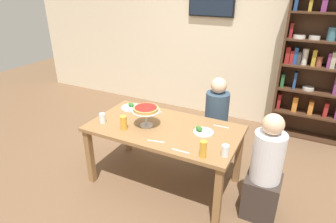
# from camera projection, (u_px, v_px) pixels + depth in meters

# --- Properties ---
(ground_plane) EXTENTS (12.00, 12.00, 0.00)m
(ground_plane) POSITION_uv_depth(u_px,v_px,m) (164.00, 180.00, 3.51)
(ground_plane) COLOR brown
(rear_partition) EXTENTS (8.00, 0.12, 2.80)m
(rear_partition) POSITION_uv_depth(u_px,v_px,m) (225.00, 36.00, 4.71)
(rear_partition) COLOR beige
(rear_partition) RESTS_ON ground_plane
(dining_table) EXTENTS (1.68, 0.91, 0.74)m
(dining_table) POSITION_uv_depth(u_px,v_px,m) (164.00, 134.00, 3.23)
(dining_table) COLOR olive
(dining_table) RESTS_ON ground_plane
(bookshelf) EXTENTS (1.10, 0.30, 2.21)m
(bookshelf) POSITION_uv_depth(u_px,v_px,m) (321.00, 65.00, 4.06)
(bookshelf) COLOR #422819
(bookshelf) RESTS_ON ground_plane
(television) EXTENTS (0.75, 0.05, 0.46)m
(television) POSITION_uv_depth(u_px,v_px,m) (212.00, 1.00, 4.51)
(television) COLOR black
(diner_head_east) EXTENTS (0.34, 0.34, 1.15)m
(diner_head_east) POSITION_uv_depth(u_px,v_px,m) (265.00, 175.00, 2.82)
(diner_head_east) COLOR #382D28
(diner_head_east) RESTS_ON ground_plane
(diner_far_right) EXTENTS (0.34, 0.34, 1.15)m
(diner_far_right) POSITION_uv_depth(u_px,v_px,m) (216.00, 126.00, 3.77)
(diner_far_right) COLOR #382D28
(diner_far_right) RESTS_ON ground_plane
(deep_dish_pizza_stand) EXTENTS (0.31, 0.31, 0.23)m
(deep_dish_pizza_stand) POSITION_uv_depth(u_px,v_px,m) (146.00, 111.00, 3.15)
(deep_dish_pizza_stand) COLOR silver
(deep_dish_pizza_stand) RESTS_ON dining_table
(salad_plate_near_diner) EXTENTS (0.25, 0.25, 0.07)m
(salad_plate_near_diner) POSITION_uv_depth(u_px,v_px,m) (131.00, 107.00, 3.67)
(salad_plate_near_diner) COLOR white
(salad_plate_near_diner) RESTS_ON dining_table
(salad_plate_far_diner) EXTENTS (0.22, 0.22, 0.07)m
(salad_plate_far_diner) POSITION_uv_depth(u_px,v_px,m) (202.00, 131.00, 3.07)
(salad_plate_far_diner) COLOR white
(salad_plate_far_diner) RESTS_ON dining_table
(beer_glass_amber_tall) EXTENTS (0.07, 0.07, 0.15)m
(beer_glass_amber_tall) POSITION_uv_depth(u_px,v_px,m) (124.00, 123.00, 3.12)
(beer_glass_amber_tall) COLOR gold
(beer_glass_amber_tall) RESTS_ON dining_table
(beer_glass_amber_short) EXTENTS (0.07, 0.07, 0.16)m
(beer_glass_amber_short) POSITION_uv_depth(u_px,v_px,m) (203.00, 149.00, 2.63)
(beer_glass_amber_short) COLOR gold
(beer_glass_amber_short) RESTS_ON dining_table
(water_glass_clear_near) EXTENTS (0.07, 0.07, 0.11)m
(water_glass_clear_near) POSITION_uv_depth(u_px,v_px,m) (225.00, 151.00, 2.65)
(water_glass_clear_near) COLOR white
(water_glass_clear_near) RESTS_ON dining_table
(water_glass_clear_far) EXTENTS (0.07, 0.07, 0.11)m
(water_glass_clear_far) POSITION_uv_depth(u_px,v_px,m) (102.00, 118.00, 3.27)
(water_glass_clear_far) COLOR white
(water_glass_clear_far) RESTS_ON dining_table
(cutlery_fork_near) EXTENTS (0.18, 0.02, 0.00)m
(cutlery_fork_near) POSITION_uv_depth(u_px,v_px,m) (181.00, 151.00, 2.74)
(cutlery_fork_near) COLOR silver
(cutlery_fork_near) RESTS_ON dining_table
(cutlery_knife_near) EXTENTS (0.18, 0.05, 0.00)m
(cutlery_knife_near) POSITION_uv_depth(u_px,v_px,m) (156.00, 141.00, 2.91)
(cutlery_knife_near) COLOR silver
(cutlery_knife_near) RESTS_ON dining_table
(cutlery_fork_far) EXTENTS (0.18, 0.02, 0.00)m
(cutlery_fork_far) POSITION_uv_depth(u_px,v_px,m) (221.00, 127.00, 3.20)
(cutlery_fork_far) COLOR silver
(cutlery_fork_far) RESTS_ON dining_table
(cutlery_knife_far) EXTENTS (0.18, 0.02, 0.00)m
(cutlery_knife_far) POSITION_uv_depth(u_px,v_px,m) (156.00, 111.00, 3.58)
(cutlery_knife_far) COLOR silver
(cutlery_knife_far) RESTS_ON dining_table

